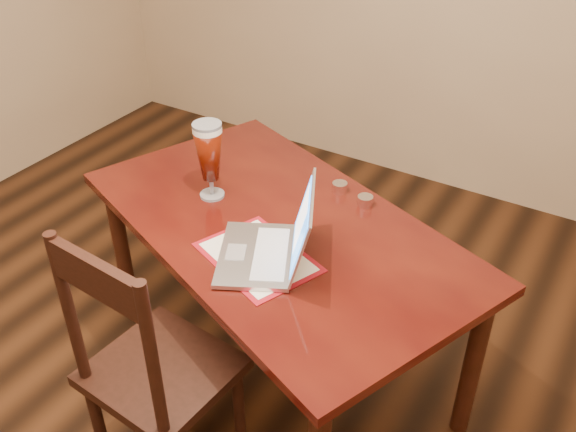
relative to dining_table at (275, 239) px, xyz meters
The scene contains 2 objects.
dining_table is the anchor object (origin of this frame).
dining_chair 0.66m from the dining_table, 96.56° to the right, with size 0.48×0.46×1.05m.
Camera 1 is at (1.09, -0.93, 2.09)m, focal length 40.00 mm.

